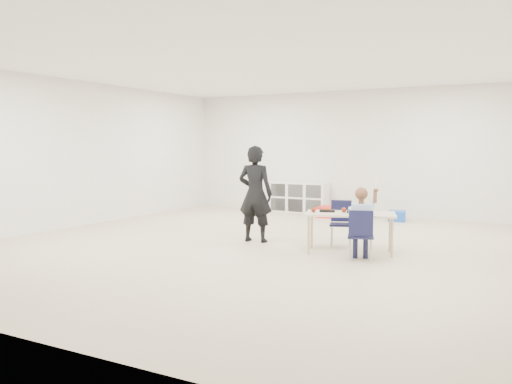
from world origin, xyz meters
The scene contains 16 objects.
room centered at (0.00, 0.00, 1.40)m, with size 9.00×9.02×2.80m.
table centered at (1.50, 0.15, 0.30)m, with size 1.41×1.00×0.58m.
chair_near centered at (1.81, -0.32, 0.35)m, with size 0.34×0.32×0.70m, color black, non-canonical shape.
chair_far centered at (1.19, 0.61, 0.35)m, with size 0.34×0.32×0.70m, color black, non-canonical shape.
child centered at (1.81, -0.32, 0.55)m, with size 0.47×0.47×1.10m, color #A3B8DD, non-canonical shape.
lunch_tray_near centered at (1.54, 0.20, 0.60)m, with size 0.22×0.16×0.03m, color black.
lunch_tray_far centered at (1.15, 0.12, 0.60)m, with size 0.22×0.16×0.03m, color black.
milk_carton centered at (1.58, 0.07, 0.63)m, with size 0.07×0.07×0.10m, color white.
bread_roll centered at (1.78, 0.14, 0.62)m, with size 0.09×0.09×0.07m, color tan.
apple_near centered at (1.39, 0.16, 0.62)m, with size 0.07×0.07×0.07m, color maroon.
apple_far centered at (1.01, -0.06, 0.62)m, with size 0.07×0.07×0.07m, color maroon.
cubby_shelf centered at (-1.20, 4.28, 0.35)m, with size 1.40×0.40×0.70m, color white.
adult centered at (-0.16, 0.30, 0.78)m, with size 0.57×0.37×1.55m, color black.
bin_red centered at (-0.27, 3.77, 0.12)m, with size 0.38×0.48×0.24m, color red.
bin_yellow centered at (0.29, 3.96, 0.10)m, with size 0.32×0.41×0.20m, color yellow.
bin_blue centered at (1.22, 3.88, 0.11)m, with size 0.34×0.43×0.21m, color blue.
Camera 1 is at (4.06, -7.28, 1.53)m, focal length 38.00 mm.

